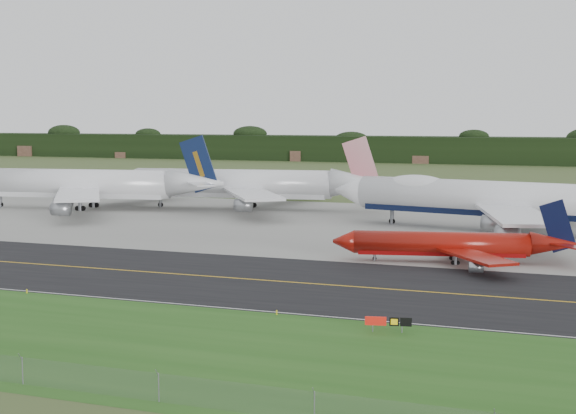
# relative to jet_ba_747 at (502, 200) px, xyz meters

# --- Properties ---
(ground) EXTENTS (600.00, 600.00, 0.00)m
(ground) POSITION_rel_jet_ba_747_xyz_m (-22.73, -51.40, -5.95)
(ground) COLOR #445226
(ground) RESTS_ON ground
(grass_verge) EXTENTS (400.00, 30.00, 0.01)m
(grass_verge) POSITION_rel_jet_ba_747_xyz_m (-22.73, -86.40, -5.94)
(grass_verge) COLOR #225017
(grass_verge) RESTS_ON ground
(taxiway) EXTENTS (400.00, 32.00, 0.02)m
(taxiway) POSITION_rel_jet_ba_747_xyz_m (-22.73, -55.40, -5.94)
(taxiway) COLOR black
(taxiway) RESTS_ON ground
(apron) EXTENTS (400.00, 78.00, 0.01)m
(apron) POSITION_rel_jet_ba_747_xyz_m (-22.73, -0.40, -5.94)
(apron) COLOR gray
(apron) RESTS_ON ground
(taxiway_centreline) EXTENTS (400.00, 0.40, 0.00)m
(taxiway_centreline) POSITION_rel_jet_ba_747_xyz_m (-22.73, -55.40, -5.92)
(taxiway_centreline) COLOR gold
(taxiway_centreline) RESTS_ON taxiway
(taxiway_edge_line) EXTENTS (400.00, 0.25, 0.00)m
(taxiway_edge_line) POSITION_rel_jet_ba_747_xyz_m (-22.73, -70.90, -5.92)
(taxiway_edge_line) COLOR silver
(taxiway_edge_line) RESTS_ON taxiway
(perimeter_fence) EXTENTS (320.00, 0.10, 320.00)m
(perimeter_fence) POSITION_rel_jet_ba_747_xyz_m (-22.73, -99.40, -4.85)
(perimeter_fence) COLOR slate
(perimeter_fence) RESTS_ON ground
(horizon_treeline) EXTENTS (700.00, 25.00, 12.00)m
(horizon_treeline) POSITION_rel_jet_ba_747_xyz_m (-22.73, 222.36, -0.48)
(horizon_treeline) COLOR black
(horizon_treeline) RESTS_ON ground
(jet_ba_747) EXTENTS (69.23, 56.58, 17.48)m
(jet_ba_747) POSITION_rel_jet_ba_747_xyz_m (0.00, 0.00, 0.00)
(jet_ba_747) COLOR silver
(jet_ba_747) RESTS_ON ground
(jet_red_737) EXTENTS (34.66, 27.84, 9.41)m
(jet_red_737) POSITION_rel_jet_ba_747_xyz_m (-3.90, -34.36, -3.35)
(jet_red_737) COLOR maroon
(jet_red_737) RESTS_ON ground
(jet_navy_gold) EXTENTS (65.93, 56.95, 17.02)m
(jet_navy_gold) POSITION_rel_jet_ba_747_xyz_m (-92.39, 6.46, -0.36)
(jet_navy_gold) COLOR white
(jet_navy_gold) RESTS_ON ground
(jet_star_tail) EXTENTS (63.75, 52.89, 16.82)m
(jet_star_tail) POSITION_rel_jet_ba_747_xyz_m (-57.75, 18.47, -0.34)
(jet_star_tail) COLOR silver
(jet_star_tail) RESTS_ON ground
(taxiway_sign) EXTENTS (4.49, 1.05, 1.51)m
(taxiway_sign) POSITION_rel_jet_ba_747_xyz_m (-4.87, -74.85, -4.88)
(taxiway_sign) COLOR slate
(taxiway_sign) RESTS_ON ground
(edge_marker_left) EXTENTS (0.16, 0.16, 0.50)m
(edge_marker_left) POSITION_rel_jet_ba_747_xyz_m (-49.23, -71.90, -5.70)
(edge_marker_left) COLOR yellow
(edge_marker_left) RESTS_ON ground
(edge_marker_center) EXTENTS (0.16, 0.16, 0.50)m
(edge_marker_center) POSITION_rel_jet_ba_747_xyz_m (-17.51, -71.90, -5.70)
(edge_marker_center) COLOR yellow
(edge_marker_center) RESTS_ON ground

